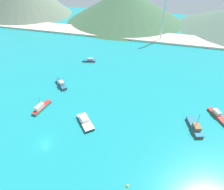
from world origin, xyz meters
TOP-DOWN VIEW (x-y plane):
  - ground at (0.00, 30.00)m, footprint 260.00×280.00m
  - fishing_boat_0 at (-6.62, 54.97)m, footprint 6.99×3.59m
  - fishing_boat_1 at (44.35, 18.35)m, footprint 5.29×9.69m
  - fishing_boat_3 at (52.43, 26.63)m, footprint 6.55×9.05m
  - fishing_boat_5 at (-9.55, 13.42)m, footprint 3.24×9.03m
  - fishing_boat_6 at (-9.86, 29.69)m, footprint 8.08×7.86m
  - fishing_boat_7 at (8.77, 11.16)m, footprint 8.35×8.75m
  - buoy_0 at (27.27, -6.75)m, footprint 0.69×0.69m
  - beach_strip at (0.00, 99.67)m, footprint 247.00×18.55m
  - hill_central at (-5.79, 135.53)m, footprint 96.05×96.05m
  - radio_tower at (26.91, 96.10)m, footprint 3.60×2.88m

SIDE VIEW (x-z plane):
  - ground at x=0.00m, z-range -0.50..0.00m
  - buoy_0 at x=27.27m, z-range -0.22..0.47m
  - beach_strip at x=0.00m, z-range 0.00..1.20m
  - fishing_boat_0 at x=-6.62m, z-range -0.30..1.74m
  - fishing_boat_3 at x=52.43m, z-range -0.36..1.82m
  - fishing_boat_7 at x=8.77m, z-range -0.25..1.71m
  - fishing_boat_1 at x=44.35m, z-range -2.53..4.26m
  - fishing_boat_5 at x=-9.55m, z-range -1.63..3.38m
  - fishing_boat_6 at x=-9.86m, z-range -0.44..2.25m
  - hill_central at x=-5.79m, z-range 0.00..25.49m
  - radio_tower at x=26.91m, z-range 0.36..36.33m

